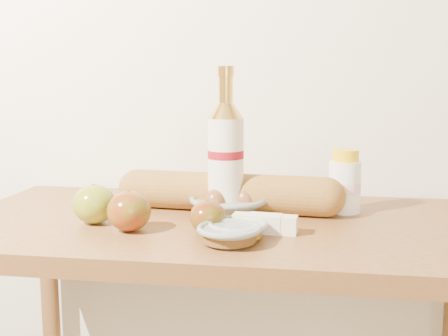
{
  "coord_description": "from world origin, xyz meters",
  "views": [
    {
      "loc": [
        0.18,
        0.0,
        1.21
      ],
      "look_at": [
        0.0,
        1.15,
        1.02
      ],
      "focal_mm": 45.0,
      "sensor_mm": 36.0,
      "label": 1
    }
  ],
  "objects_px": {
    "table": "(226,274)",
    "baguette": "(228,192)",
    "egg_bowl": "(228,203)",
    "bourbon_bottle": "(226,155)",
    "cream_bottle": "(345,183)"
  },
  "relations": [
    {
      "from": "table",
      "to": "baguette",
      "type": "relative_size",
      "value": 2.21
    },
    {
      "from": "table",
      "to": "egg_bowl",
      "type": "height_order",
      "value": "egg_bowl"
    },
    {
      "from": "table",
      "to": "egg_bowl",
      "type": "bearing_deg",
      "value": 93.47
    },
    {
      "from": "table",
      "to": "baguette",
      "type": "bearing_deg",
      "value": 95.83
    },
    {
      "from": "table",
      "to": "egg_bowl",
      "type": "distance_m",
      "value": 0.16
    },
    {
      "from": "bourbon_bottle",
      "to": "baguette",
      "type": "bearing_deg",
      "value": 67.96
    },
    {
      "from": "cream_bottle",
      "to": "egg_bowl",
      "type": "distance_m",
      "value": 0.27
    },
    {
      "from": "bourbon_bottle",
      "to": "egg_bowl",
      "type": "xyz_separation_m",
      "value": [
        0.01,
        0.0,
        -0.11
      ]
    },
    {
      "from": "cream_bottle",
      "to": "egg_bowl",
      "type": "height_order",
      "value": "cream_bottle"
    },
    {
      "from": "cream_bottle",
      "to": "baguette",
      "type": "relative_size",
      "value": 0.27
    },
    {
      "from": "cream_bottle",
      "to": "bourbon_bottle",
      "type": "bearing_deg",
      "value": 171.81
    },
    {
      "from": "bourbon_bottle",
      "to": "cream_bottle",
      "type": "distance_m",
      "value": 0.28
    },
    {
      "from": "bourbon_bottle",
      "to": "baguette",
      "type": "relative_size",
      "value": 0.61
    },
    {
      "from": "bourbon_bottle",
      "to": "cream_bottle",
      "type": "relative_size",
      "value": 2.28
    },
    {
      "from": "cream_bottle",
      "to": "egg_bowl",
      "type": "relative_size",
      "value": 0.63
    }
  ]
}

